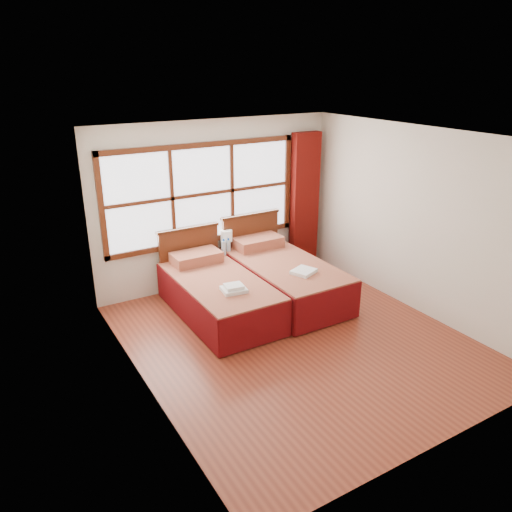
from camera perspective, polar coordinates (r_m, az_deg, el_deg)
floor at (r=6.60m, az=4.67°, el=-9.53°), size 4.50×4.50×0.00m
ceiling at (r=5.73m, az=5.45°, el=13.45°), size 4.50×4.50×0.00m
wall_back at (r=7.89m, az=-4.52°, el=5.95°), size 4.00×0.00×4.00m
wall_left at (r=5.21m, az=-13.23°, el=-2.73°), size 0.00×4.50×4.50m
wall_right at (r=7.34m, az=17.89°, el=3.81°), size 0.00×4.50×4.50m
window at (r=7.70m, az=-6.11°, el=7.06°), size 3.16×0.06×1.56m
curtain at (r=8.61m, az=5.56°, el=6.32°), size 0.50×0.16×2.30m
bed_left at (r=7.11m, az=-4.48°, el=-4.25°), size 1.07×2.09×1.04m
bed_right at (r=7.60m, az=2.96°, el=-2.34°), size 1.12×2.17×1.09m
nightstand at (r=8.03m, az=-3.17°, el=-1.52°), size 0.40×0.40×0.54m
towels_left at (r=6.58m, az=-2.55°, el=-3.73°), size 0.35×0.32×0.09m
towels_right at (r=7.10m, az=5.47°, el=-1.77°), size 0.40×0.38×0.05m
lamp at (r=7.94m, az=-3.39°, el=2.26°), size 0.18×0.18×0.36m
bottle_near at (r=7.81m, az=-3.72°, el=0.92°), size 0.07×0.07×0.28m
bottle_far at (r=7.89m, az=-3.16°, el=1.09°), size 0.07×0.07×0.26m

